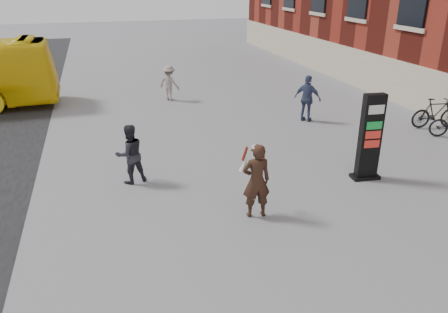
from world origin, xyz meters
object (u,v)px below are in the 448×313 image
object	(u,v)px
info_pylon	(370,138)
woman	(256,180)
pedestrian_c	(307,99)
bike_7	(436,113)
pedestrian_b	(169,83)
pedestrian_a	(130,154)

from	to	relation	value
info_pylon	woman	size ratio (longest dim) A/B	1.34
pedestrian_c	bike_7	size ratio (longest dim) A/B	0.96
info_pylon	woman	bearing A→B (deg)	-157.83
info_pylon	pedestrian_b	bearing A→B (deg)	117.03
pedestrian_a	bike_7	bearing A→B (deg)	172.39
woman	pedestrian_a	world-z (taller)	woman
pedestrian_b	bike_7	size ratio (longest dim) A/B	0.85
pedestrian_b	bike_7	distance (m)	10.84
pedestrian_a	pedestrian_b	distance (m)	8.45
woman	pedestrian_a	distance (m)	3.67
pedestrian_a	info_pylon	bearing A→B (deg)	150.26
woman	pedestrian_c	bearing A→B (deg)	-120.31
info_pylon	pedestrian_c	xyz separation A→B (m)	(0.74, 5.14, -0.30)
info_pylon	woman	distance (m)	3.75
pedestrian_c	bike_7	xyz separation A→B (m)	(4.15, -2.03, -0.33)
woman	pedestrian_a	size ratio (longest dim) A/B	1.10
woman	pedestrian_b	xyz separation A→B (m)	(-0.16, 10.70, -0.13)
info_pylon	bike_7	world-z (taller)	info_pylon
pedestrian_a	pedestrian_c	xyz separation A→B (m)	(6.91, 3.58, 0.07)
info_pylon	bike_7	bearing A→B (deg)	38.19
info_pylon	pedestrian_b	world-z (taller)	info_pylon
pedestrian_b	bike_7	bearing A→B (deg)	-173.03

